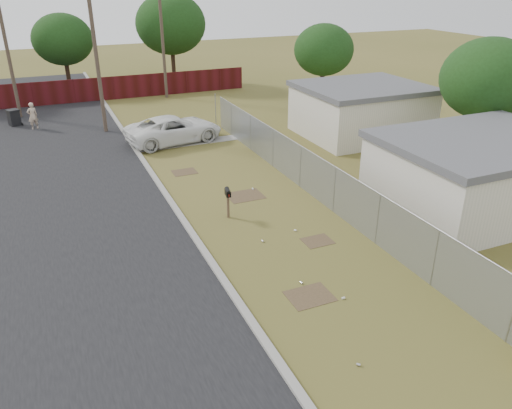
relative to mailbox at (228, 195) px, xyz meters
name	(u,v)px	position (x,y,z in m)	size (l,w,h in m)	color
ground	(267,225)	(1.17, -1.24, -1.02)	(120.00, 120.00, 0.00)	brown
street	(72,180)	(-5.58, 6.81, -1.00)	(15.10, 60.00, 0.12)	black
chainlink_fence	(322,185)	(4.30, -0.22, -0.22)	(0.10, 27.06, 2.02)	gray
privacy_fence	(61,92)	(-4.83, 23.76, -0.12)	(30.00, 0.12, 1.80)	#420E12
utility_poles	(92,46)	(-2.49, 19.42, 3.68)	(12.60, 8.24, 9.00)	brown
houses	(414,137)	(10.87, 1.89, 0.55)	(9.30, 17.24, 3.10)	beige
horizon_trees	(149,39)	(2.01, 22.31, 3.61)	(33.32, 31.94, 7.78)	#352518
mailbox	(228,195)	(0.00, 0.00, 0.00)	(0.28, 0.56, 1.28)	brown
pickup_truck	(174,129)	(0.65, 10.83, -0.22)	(2.63, 5.70, 1.59)	white
pedestrian	(33,116)	(-6.99, 17.14, -0.14)	(0.64, 0.42, 1.74)	tan
trash_bin	(14,117)	(-8.16, 18.56, -0.46)	(0.94, 0.91, 1.08)	black
scattered_litter	(296,257)	(1.04, -4.02, -0.98)	(2.15, 11.82, 0.07)	silver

